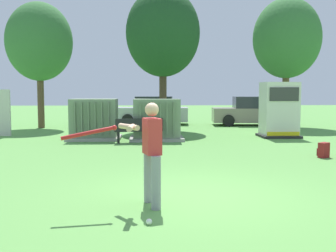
% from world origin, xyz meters
% --- Properties ---
extents(ground_plane, '(96.00, 96.00, 0.00)m').
position_xyz_m(ground_plane, '(0.00, 0.00, 0.00)').
color(ground_plane, '#5B9947').
extents(transformer_west, '(2.10, 1.70, 1.62)m').
position_xyz_m(transformer_west, '(-2.99, 9.08, 0.79)').
color(transformer_west, '#9E9B93').
rests_on(transformer_west, ground).
extents(transformer_mid_west, '(2.10, 1.70, 1.62)m').
position_xyz_m(transformer_mid_west, '(-0.50, 8.79, 0.79)').
color(transformer_mid_west, '#9E9B93').
rests_on(transformer_mid_west, ground).
extents(generator_enclosure, '(1.60, 1.40, 2.30)m').
position_xyz_m(generator_enclosure, '(4.65, 9.49, 1.14)').
color(generator_enclosure, '#262626').
rests_on(generator_enclosure, ground).
extents(park_bench, '(1.84, 0.76, 0.92)m').
position_xyz_m(park_bench, '(-1.18, 7.92, 0.54)').
color(park_bench, black).
rests_on(park_bench, ground).
extents(batter, '(1.61, 0.77, 1.74)m').
position_xyz_m(batter, '(-0.85, -0.61, 0.98)').
color(batter, gray).
rests_on(batter, ground).
extents(sports_ball, '(0.09, 0.09, 0.09)m').
position_xyz_m(sports_ball, '(-0.85, -1.59, 0.04)').
color(sports_ball, white).
rests_on(sports_ball, ground).
extents(backpack, '(0.38, 0.37, 0.44)m').
position_xyz_m(backpack, '(4.25, 4.17, 0.21)').
color(backpack, maroon).
rests_on(backpack, ground).
extents(tree_left, '(3.40, 3.40, 6.49)m').
position_xyz_m(tree_left, '(-6.42, 14.33, 4.45)').
color(tree_left, brown).
rests_on(tree_left, ground).
extents(tree_center_left, '(3.64, 3.64, 6.95)m').
position_xyz_m(tree_center_left, '(-0.09, 13.02, 4.77)').
color(tree_center_left, '#4C3828').
rests_on(tree_center_left, ground).
extents(tree_center_right, '(3.63, 3.63, 6.93)m').
position_xyz_m(tree_center_right, '(6.67, 14.66, 4.75)').
color(tree_center_right, brown).
rests_on(tree_center_right, ground).
extents(parked_car_leftmost, '(4.34, 2.20, 1.62)m').
position_xyz_m(parked_car_leftmost, '(-0.57, 16.46, 0.75)').
color(parked_car_leftmost, '#B2B2B7').
rests_on(parked_car_leftmost, ground).
extents(parked_car_left_of_center, '(4.32, 2.17, 1.62)m').
position_xyz_m(parked_car_left_of_center, '(4.98, 15.50, 0.75)').
color(parked_car_left_of_center, gray).
rests_on(parked_car_left_of_center, ground).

